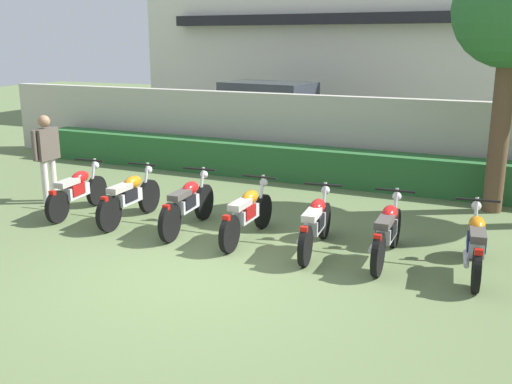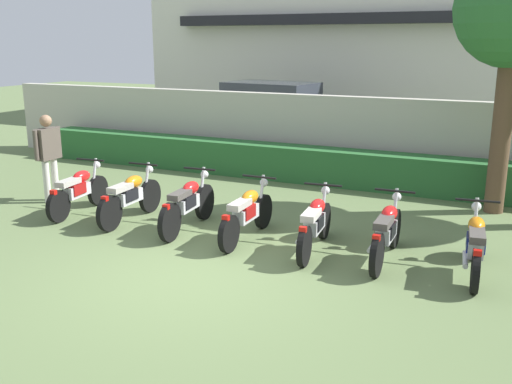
# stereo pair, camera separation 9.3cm
# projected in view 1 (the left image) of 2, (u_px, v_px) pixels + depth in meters

# --- Properties ---
(ground) EXTENTS (60.00, 60.00, 0.00)m
(ground) POSITION_uv_depth(u_px,v_px,m) (195.00, 275.00, 8.03)
(ground) COLOR #607547
(building) EXTENTS (20.45, 6.50, 7.30)m
(building) POSITION_uv_depth(u_px,v_px,m) (422.00, 26.00, 21.91)
(building) COLOR silver
(building) RESTS_ON ground
(compound_wall) EXTENTS (19.43, 0.30, 1.90)m
(compound_wall) POSITION_uv_depth(u_px,v_px,m) (338.00, 137.00, 13.55)
(compound_wall) COLOR #BCB7A8
(compound_wall) RESTS_ON ground
(hedge_row) EXTENTS (15.54, 0.70, 0.79)m
(hedge_row) POSITION_uv_depth(u_px,v_px,m) (328.00, 166.00, 13.08)
(hedge_row) COLOR #28602D
(hedge_row) RESTS_ON ground
(parked_car) EXTENTS (4.70, 2.53, 1.89)m
(parked_car) POSITION_uv_depth(u_px,v_px,m) (272.00, 114.00, 18.08)
(parked_car) COLOR black
(parked_car) RESTS_ON ground
(tree_near_inspector) EXTENTS (2.07, 2.07, 4.70)m
(tree_near_inspector) POSITION_uv_depth(u_px,v_px,m) (512.00, 13.00, 10.15)
(tree_near_inspector) COLOR brown
(tree_near_inspector) RESTS_ON ground
(motorcycle_in_row_0) EXTENTS (0.60, 1.79, 0.95)m
(motorcycle_in_row_0) POSITION_uv_depth(u_px,v_px,m) (77.00, 191.00, 10.77)
(motorcycle_in_row_0) COLOR black
(motorcycle_in_row_0) RESTS_ON ground
(motorcycle_in_row_1) EXTENTS (0.60, 1.86, 0.97)m
(motorcycle_in_row_1) POSITION_uv_depth(u_px,v_px,m) (129.00, 197.00, 10.30)
(motorcycle_in_row_1) COLOR black
(motorcycle_in_row_1) RESTS_ON ground
(motorcycle_in_row_2) EXTENTS (0.60, 1.94, 0.98)m
(motorcycle_in_row_2) POSITION_uv_depth(u_px,v_px,m) (187.00, 204.00, 9.84)
(motorcycle_in_row_2) COLOR black
(motorcycle_in_row_2) RESTS_ON ground
(motorcycle_in_row_3) EXTENTS (0.60, 1.91, 0.95)m
(motorcycle_in_row_3) POSITION_uv_depth(u_px,v_px,m) (247.00, 213.00, 9.36)
(motorcycle_in_row_3) COLOR black
(motorcycle_in_row_3) RESTS_ON ground
(motorcycle_in_row_4) EXTENTS (0.60, 1.88, 0.95)m
(motorcycle_in_row_4) POSITION_uv_depth(u_px,v_px,m) (315.00, 223.00, 8.84)
(motorcycle_in_row_4) COLOR black
(motorcycle_in_row_4) RESTS_ON ground
(motorcycle_in_row_5) EXTENTS (0.60, 1.89, 0.96)m
(motorcycle_in_row_5) POSITION_uv_depth(u_px,v_px,m) (387.00, 231.00, 8.45)
(motorcycle_in_row_5) COLOR black
(motorcycle_in_row_5) RESTS_ON ground
(motorcycle_in_row_6) EXTENTS (0.60, 1.86, 0.95)m
(motorcycle_in_row_6) POSITION_uv_depth(u_px,v_px,m) (476.00, 243.00, 7.97)
(motorcycle_in_row_6) COLOR black
(motorcycle_in_row_6) RESTS_ON ground
(inspector_person) EXTENTS (0.23, 0.69, 1.73)m
(inspector_person) POSITION_uv_depth(u_px,v_px,m) (47.00, 151.00, 11.43)
(inspector_person) COLOR silver
(inspector_person) RESTS_ON ground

